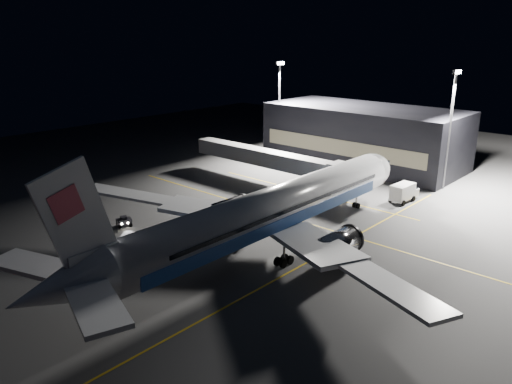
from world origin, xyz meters
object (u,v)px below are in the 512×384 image
at_px(service_truck, 404,192).
at_px(baggage_tug, 124,222).
at_px(floodlight_mast_north, 279,100).
at_px(safety_cone_c, 248,232).
at_px(airliner, 267,212).
at_px(floodlight_mast_south, 451,119).
at_px(jet_bridge, 275,160).
at_px(safety_cone_a, 207,217).
at_px(safety_cone_b, 258,233).

bearing_deg(service_truck, baggage_tug, 149.55).
height_order(floodlight_mast_north, safety_cone_c, floodlight_mast_north).
relative_size(airliner, floodlight_mast_south, 2.97).
height_order(baggage_tug, safety_cone_c, baggage_tug).
bearing_deg(airliner, service_truck, -7.71).
xyz_separation_m(baggage_tug, safety_cone_c, (9.67, -15.37, -0.39)).
bearing_deg(jet_bridge, safety_cone_a, -168.82).
relative_size(floodlight_mast_south, safety_cone_b, 30.77).
bearing_deg(safety_cone_a, safety_cone_c, -92.24).
bearing_deg(jet_bridge, safety_cone_c, -148.59).
height_order(airliner, service_truck, airliner).
distance_m(floodlight_mast_north, safety_cone_a, 44.21).
relative_size(jet_bridge, baggage_tug, 13.73).
xyz_separation_m(jet_bridge, floodlight_mast_north, (18.00, 13.93, 7.79)).
relative_size(service_truck, safety_cone_c, 10.23).
relative_size(service_truck, baggage_tug, 2.41).
bearing_deg(service_truck, floodlight_mast_north, 75.72).
distance_m(floodlight_mast_north, safety_cone_c, 48.66).
bearing_deg(floodlight_mast_south, baggage_tug, 151.19).
xyz_separation_m(baggage_tug, safety_cone_a, (10.01, -6.68, -0.43)).
distance_m(airliner, safety_cone_c, 7.54).
bearing_deg(safety_cone_c, service_truck, -18.72).
height_order(service_truck, safety_cone_a, service_truck).
bearing_deg(safety_cone_c, floodlight_mast_north, 34.46).
bearing_deg(safety_cone_b, service_truck, -16.54).
xyz_separation_m(floodlight_mast_north, baggage_tug, (-48.54, -11.31, -11.68)).
bearing_deg(baggage_tug, safety_cone_c, -36.10).
bearing_deg(safety_cone_b, jet_bridge, 34.64).
height_order(airliner, safety_cone_b, airliner).
bearing_deg(safety_cone_b, floodlight_mast_south, -14.63).
bearing_deg(safety_cone_b, baggage_tug, 121.42).
distance_m(floodlight_mast_north, service_truck, 39.25).
height_order(airliner, safety_cone_a, airliner).
xyz_separation_m(airliner, safety_cone_a, (2.55, 14.00, -4.90)).
bearing_deg(floodlight_mast_north, baggage_tug, -166.89).
bearing_deg(service_truck, safety_cone_b, 166.57).
xyz_separation_m(airliner, floodlight_mast_north, (41.08, 31.99, 7.21)).
xyz_separation_m(service_truck, baggage_tug, (-37.26, 24.72, -0.93)).
distance_m(service_truck, safety_cone_c, 29.16).
bearing_deg(airliner, floodlight_mast_south, -8.33).
bearing_deg(safety_cone_b, airliner, -124.30).
bearing_deg(floodlight_mast_north, jet_bridge, -142.26).
height_order(airliner, floodlight_mast_south, floodlight_mast_south).
height_order(floodlight_mast_south, service_truck, floodlight_mast_south).
distance_m(airliner, jet_bridge, 29.31).
bearing_deg(service_truck, jet_bridge, 110.03).
xyz_separation_m(floodlight_mast_south, safety_cone_b, (-38.35, 10.01, -12.03)).
height_order(jet_bridge, floodlight_mast_north, floodlight_mast_north).
distance_m(floodlight_mast_south, safety_cone_b, 41.42).
distance_m(service_truck, baggage_tug, 44.72).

